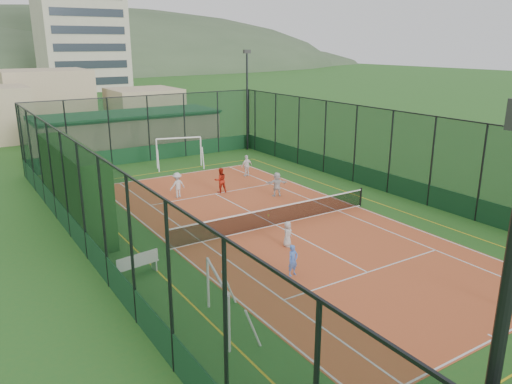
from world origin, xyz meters
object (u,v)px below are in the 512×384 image
at_px(clubhouse, 128,131).
at_px(child_far_right, 247,166).
at_px(floodlight_ne, 247,101).
at_px(child_near_mid, 293,260).
at_px(child_far_left, 177,185).
at_px(futsal_goal_far, 179,153).
at_px(white_bench, 136,264).
at_px(coach, 221,180).
at_px(futsal_goal_near, 218,302).
at_px(apartment_tower, 78,8).
at_px(child_near_left, 288,234).
at_px(child_far_back, 277,184).

height_order(clubhouse, child_far_right, clubhouse).
xyz_separation_m(floodlight_ne, child_near_mid, (-11.25, -21.58, -3.48)).
bearing_deg(child_far_left, child_near_mid, 79.79).
xyz_separation_m(futsal_goal_far, child_near_mid, (-3.74, -18.92, -0.43)).
bearing_deg(white_bench, child_far_right, 34.00).
relative_size(child_far_left, coach, 0.98).
bearing_deg(clubhouse, futsal_goal_near, -103.54).
bearing_deg(apartment_tower, floodlight_ne, -92.98).
height_order(futsal_goal_near, child_far_left, futsal_goal_near).
relative_size(clubhouse, child_near_mid, 12.06).
height_order(child_far_left, child_far_right, child_far_left).
bearing_deg(floodlight_ne, child_far_left, -138.29).
bearing_deg(child_near_left, apartment_tower, 45.91).
bearing_deg(white_bench, clubhouse, 63.33).
distance_m(child_near_mid, child_far_back, 10.59).
relative_size(white_bench, futsal_goal_far, 0.53).
height_order(child_far_right, child_far_back, child_far_right).
distance_m(child_near_left, coach, 9.16).
bearing_deg(child_near_left, child_far_left, 61.23).
height_order(clubhouse, apartment_tower, apartment_tower).
bearing_deg(child_near_mid, white_bench, 139.70).
height_order(apartment_tower, futsal_goal_near, apartment_tower).
relative_size(clubhouse, child_far_right, 10.40).
bearing_deg(coach, white_bench, 55.31).
distance_m(futsal_goal_far, child_near_mid, 19.29).
xyz_separation_m(child_far_left, coach, (2.64, -0.47, 0.02)).
xyz_separation_m(clubhouse, child_far_back, (2.89, -17.96, -0.84)).
height_order(child_near_mid, child_far_back, child_far_back).
relative_size(white_bench, child_near_left, 1.51).
height_order(child_far_left, child_far_back, child_far_left).
distance_m(futsal_goal_near, child_far_left, 14.49).
height_order(child_far_left, coach, coach).
xyz_separation_m(apartment_tower, child_near_left, (-13.10, -84.50, -14.41)).
height_order(clubhouse, white_bench, clubhouse).
bearing_deg(child_near_mid, child_far_left, 80.23).
height_order(futsal_goal_far, child_near_mid, futsal_goal_far).
bearing_deg(floodlight_ne, child_far_back, -114.44).
distance_m(clubhouse, futsal_goal_near, 29.54).
relative_size(clubhouse, futsal_goal_near, 5.36).
relative_size(futsal_goal_far, child_far_left, 2.22).
bearing_deg(apartment_tower, child_near_left, -98.81).
xyz_separation_m(child_far_left, child_far_right, (6.02, 1.98, -0.02)).
distance_m(clubhouse, child_far_left, 15.19).
relative_size(clubhouse, white_bench, 8.62).
relative_size(apartment_tower, child_far_left, 20.03).
bearing_deg(child_far_right, child_far_back, 74.55).
height_order(clubhouse, futsal_goal_near, clubhouse).
bearing_deg(white_bench, coach, 36.34).
distance_m(clubhouse, coach, 15.51).
height_order(child_far_back, coach, coach).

